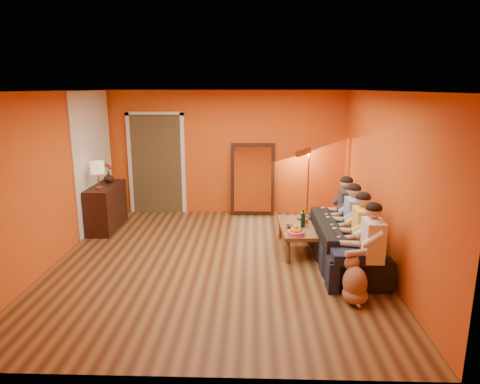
{
  "coord_description": "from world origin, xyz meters",
  "views": [
    {
      "loc": [
        0.57,
        -6.22,
        2.65
      ],
      "look_at": [
        0.35,
        0.5,
        1.0
      ],
      "focal_mm": 32.0,
      "sensor_mm": 36.0,
      "label": 1
    }
  ],
  "objects_px": {
    "coffee_table": "(299,238)",
    "wine_bottle": "(303,218)",
    "dog": "(355,279)",
    "floor_lamp": "(308,184)",
    "sofa": "(345,241)",
    "person_mid_left": "(362,234)",
    "tumbler": "(306,221)",
    "vase": "(109,177)",
    "laptop": "(308,219)",
    "mirror_frame": "(253,179)",
    "person_mid_right": "(353,222)",
    "person_far_right": "(346,212)",
    "table_lamp": "(98,175)",
    "person_far_left": "(372,248)",
    "sideboard": "(106,207)"
  },
  "relations": [
    {
      "from": "person_mid_right",
      "to": "sofa",
      "type": "bearing_deg",
      "value": -142.43
    },
    {
      "from": "coffee_table",
      "to": "person_far_left",
      "type": "height_order",
      "value": "person_far_left"
    },
    {
      "from": "mirror_frame",
      "to": "wine_bottle",
      "type": "bearing_deg",
      "value": -68.73
    },
    {
      "from": "mirror_frame",
      "to": "sideboard",
      "type": "bearing_deg",
      "value": -158.84
    },
    {
      "from": "mirror_frame",
      "to": "vase",
      "type": "bearing_deg",
      "value": -163.43
    },
    {
      "from": "coffee_table",
      "to": "laptop",
      "type": "distance_m",
      "value": 0.45
    },
    {
      "from": "floor_lamp",
      "to": "tumbler",
      "type": "height_order",
      "value": "floor_lamp"
    },
    {
      "from": "person_mid_left",
      "to": "person_mid_right",
      "type": "xyz_separation_m",
      "value": [
        0.0,
        0.55,
        0.0
      ]
    },
    {
      "from": "dog",
      "to": "person_far_left",
      "type": "bearing_deg",
      "value": 25.46
    },
    {
      "from": "mirror_frame",
      "to": "person_mid_right",
      "type": "height_order",
      "value": "mirror_frame"
    },
    {
      "from": "coffee_table",
      "to": "person_far_left",
      "type": "bearing_deg",
      "value": -64.3
    },
    {
      "from": "dog",
      "to": "floor_lamp",
      "type": "bearing_deg",
      "value": 70.71
    },
    {
      "from": "mirror_frame",
      "to": "wine_bottle",
      "type": "xyz_separation_m",
      "value": [
        0.83,
        -2.14,
        -0.18
      ]
    },
    {
      "from": "person_far_right",
      "to": "person_mid_left",
      "type": "bearing_deg",
      "value": -90.0
    },
    {
      "from": "sofa",
      "to": "wine_bottle",
      "type": "distance_m",
      "value": 0.78
    },
    {
      "from": "sofa",
      "to": "person_mid_right",
      "type": "xyz_separation_m",
      "value": [
        0.13,
        0.1,
        0.28
      ]
    },
    {
      "from": "dog",
      "to": "person_mid_left",
      "type": "distance_m",
      "value": 0.94
    },
    {
      "from": "sofa",
      "to": "dog",
      "type": "distance_m",
      "value": 1.3
    },
    {
      "from": "tumbler",
      "to": "laptop",
      "type": "relative_size",
      "value": 0.27
    },
    {
      "from": "wine_bottle",
      "to": "vase",
      "type": "bearing_deg",
      "value": 160.16
    },
    {
      "from": "table_lamp",
      "to": "person_far_left",
      "type": "xyz_separation_m",
      "value": [
        4.37,
        -2.16,
        -0.49
      ]
    },
    {
      "from": "dog",
      "to": "person_mid_left",
      "type": "xyz_separation_m",
      "value": [
        0.27,
        0.85,
        0.32
      ]
    },
    {
      "from": "person_far_left",
      "to": "person_mid_left",
      "type": "relative_size",
      "value": 1.0
    },
    {
      "from": "sideboard",
      "to": "tumbler",
      "type": "relative_size",
      "value": 12.82
    },
    {
      "from": "wine_bottle",
      "to": "laptop",
      "type": "xyz_separation_m",
      "value": [
        0.13,
        0.4,
        -0.14
      ]
    },
    {
      "from": "floor_lamp",
      "to": "mirror_frame",
      "type": "bearing_deg",
      "value": -170.42
    },
    {
      "from": "coffee_table",
      "to": "vase",
      "type": "xyz_separation_m",
      "value": [
        -3.57,
        1.26,
        0.74
      ]
    },
    {
      "from": "sofa",
      "to": "laptop",
      "type": "relative_size",
      "value": 6.49
    },
    {
      "from": "person_mid_left",
      "to": "person_far_right",
      "type": "distance_m",
      "value": 1.1
    },
    {
      "from": "mirror_frame",
      "to": "laptop",
      "type": "bearing_deg",
      "value": -61.02
    },
    {
      "from": "sideboard",
      "to": "vase",
      "type": "bearing_deg",
      "value": 90.0
    },
    {
      "from": "coffee_table",
      "to": "sofa",
      "type": "bearing_deg",
      "value": -37.33
    },
    {
      "from": "coffee_table",
      "to": "person_mid_left",
      "type": "relative_size",
      "value": 1.0
    },
    {
      "from": "sideboard",
      "to": "wine_bottle",
      "type": "relative_size",
      "value": 3.81
    },
    {
      "from": "sofa",
      "to": "vase",
      "type": "distance_m",
      "value": 4.62
    },
    {
      "from": "coffee_table",
      "to": "wine_bottle",
      "type": "distance_m",
      "value": 0.37
    },
    {
      "from": "mirror_frame",
      "to": "person_mid_right",
      "type": "distance_m",
      "value": 2.91
    },
    {
      "from": "coffee_table",
      "to": "person_far_right",
      "type": "bearing_deg",
      "value": 10.66
    },
    {
      "from": "coffee_table",
      "to": "wine_bottle",
      "type": "xyz_separation_m",
      "value": [
        0.05,
        -0.05,
        0.37
      ]
    },
    {
      "from": "sofa",
      "to": "person_far_left",
      "type": "height_order",
      "value": "person_far_left"
    },
    {
      "from": "sideboard",
      "to": "coffee_table",
      "type": "distance_m",
      "value": 3.72
    },
    {
      "from": "dog",
      "to": "person_mid_right",
      "type": "xyz_separation_m",
      "value": [
        0.27,
        1.4,
        0.32
      ]
    },
    {
      "from": "coffee_table",
      "to": "person_mid_left",
      "type": "distance_m",
      "value": 1.27
    },
    {
      "from": "sideboard",
      "to": "dog",
      "type": "xyz_separation_m",
      "value": [
        4.1,
        -2.76,
        -0.13
      ]
    },
    {
      "from": "mirror_frame",
      "to": "sofa",
      "type": "distance_m",
      "value": 2.96
    },
    {
      "from": "floor_lamp",
      "to": "vase",
      "type": "distance_m",
      "value": 3.97
    },
    {
      "from": "wine_bottle",
      "to": "person_mid_right",
      "type": "bearing_deg",
      "value": -22.23
    },
    {
      "from": "table_lamp",
      "to": "person_mid_right",
      "type": "height_order",
      "value": "table_lamp"
    },
    {
      "from": "person_mid_left",
      "to": "tumbler",
      "type": "relative_size",
      "value": 13.25
    },
    {
      "from": "mirror_frame",
      "to": "vase",
      "type": "xyz_separation_m",
      "value": [
        -2.79,
        -0.83,
        0.19
      ]
    }
  ]
}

